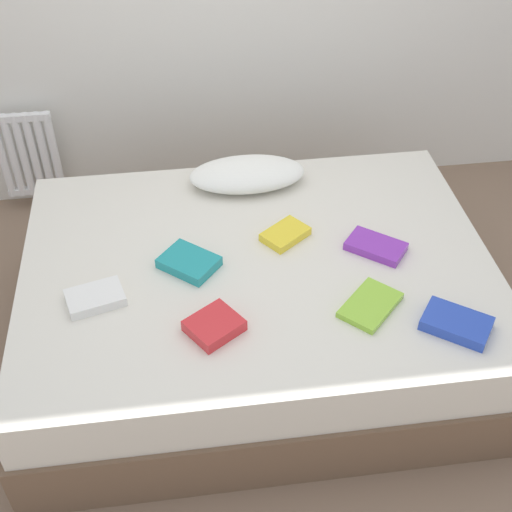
# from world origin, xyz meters

# --- Properties ---
(ground_plane) EXTENTS (8.00, 8.00, 0.00)m
(ground_plane) POSITION_xyz_m (0.00, 0.00, 0.00)
(ground_plane) COLOR #7F6651
(bed) EXTENTS (2.00, 1.50, 0.50)m
(bed) POSITION_xyz_m (0.00, 0.00, 0.25)
(bed) COLOR brown
(bed) RESTS_ON ground
(radiator) EXTENTS (0.32, 0.04, 0.50)m
(radiator) POSITION_xyz_m (-1.10, 1.20, 0.35)
(radiator) COLOR white
(radiator) RESTS_ON ground
(pillow) EXTENTS (0.55, 0.28, 0.12)m
(pillow) POSITION_xyz_m (0.03, 0.55, 0.56)
(pillow) COLOR white
(pillow) RESTS_ON bed
(textbook_lime) EXTENTS (0.29, 0.29, 0.03)m
(textbook_lime) POSITION_xyz_m (0.39, -0.33, 0.51)
(textbook_lime) COLOR #8CC638
(textbook_lime) RESTS_ON bed
(textbook_purple) EXTENTS (0.28, 0.26, 0.04)m
(textbook_purple) POSITION_xyz_m (0.51, 0.00, 0.52)
(textbook_purple) COLOR purple
(textbook_purple) RESTS_ON bed
(textbook_red) EXTENTS (0.25, 0.24, 0.05)m
(textbook_red) POSITION_xyz_m (-0.21, -0.37, 0.52)
(textbook_red) COLOR red
(textbook_red) RESTS_ON bed
(textbook_white) EXTENTS (0.25, 0.20, 0.04)m
(textbook_white) POSITION_xyz_m (-0.66, -0.16, 0.52)
(textbook_white) COLOR white
(textbook_white) RESTS_ON bed
(textbook_teal) EXTENTS (0.28, 0.27, 0.04)m
(textbook_teal) POSITION_xyz_m (-0.29, -0.00, 0.52)
(textbook_teal) COLOR teal
(textbook_teal) RESTS_ON bed
(textbook_blue) EXTENTS (0.29, 0.27, 0.05)m
(textbook_blue) POSITION_xyz_m (0.68, -0.48, 0.52)
(textbook_blue) COLOR #2847B7
(textbook_blue) RESTS_ON bed
(textbook_yellow) EXTENTS (0.24, 0.22, 0.04)m
(textbook_yellow) POSITION_xyz_m (0.14, 0.13, 0.52)
(textbook_yellow) COLOR yellow
(textbook_yellow) RESTS_ON bed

